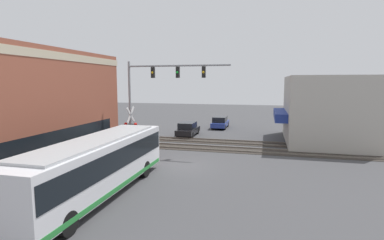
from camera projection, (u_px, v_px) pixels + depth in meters
The scene contains 10 objects.
ground_plane at pixel (183, 166), 21.05m from camera, with size 120.00×120.00×0.00m, color #424244.
shop_building at pixel (324, 110), 29.25m from camera, with size 10.48×8.41×6.46m.
city_bus at pixel (97, 165), 15.34m from camera, with size 11.50×2.59×3.02m.
traffic_signal_gantry at pixel (158, 84), 25.06m from camera, with size 0.42×8.80×7.63m.
crossing_signal at pixel (131, 124), 25.72m from camera, with size 1.41×1.18×3.81m.
rail_track_near at pixel (201, 148), 26.83m from camera, with size 2.60×60.00×0.15m.
rail_track_far at pixel (208, 141), 29.91m from camera, with size 2.60×60.00×0.15m.
parked_car_black at pixel (188, 129), 33.04m from camera, with size 4.24×1.82×1.52m.
parked_car_blue at pixel (220, 123), 38.67m from camera, with size 4.46×1.82×1.50m.
pedestrian_at_crossing at pixel (135, 142), 25.27m from camera, with size 0.34×0.34×1.65m.
Camera 1 is at (-19.72, -5.58, 5.86)m, focal length 28.00 mm.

